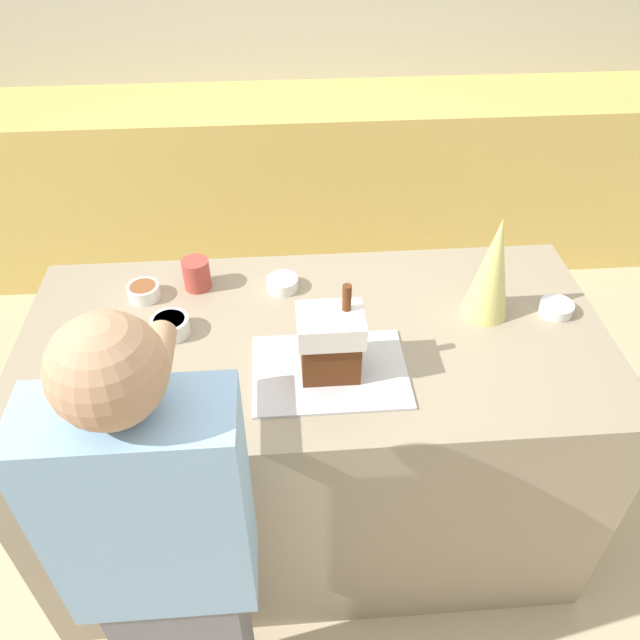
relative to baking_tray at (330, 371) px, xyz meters
The scene contains 13 objects.
ground_plane 0.95m from the baking_tray, 101.45° to the left, with size 12.00×12.00×0.00m, color #C6B28E.
wall_back 2.33m from the baking_tray, 90.79° to the left, with size 8.00×0.05×2.60m.
back_cabinet_block 2.03m from the baking_tray, 90.92° to the left, with size 6.00×0.60×0.95m.
kitchen_island 0.50m from the baking_tray, 101.45° to the left, with size 1.76×0.85×0.93m.
baking_tray is the anchor object (origin of this frame).
gingerbread_house 0.11m from the baking_tray, 26.61° to the left, with size 0.17×0.14×0.28m.
decorative_tree 0.57m from the baking_tray, 24.50° to the left, with size 0.14×0.14×0.34m.
candy_bowl_far_left 0.41m from the baking_tray, 106.84° to the left, with size 0.10×0.10×0.04m.
candy_bowl_front_corner 0.68m from the baking_tray, 145.70° to the left, with size 0.10×0.10×0.04m.
candy_bowl_near_tray_left 0.75m from the baking_tray, 16.18° to the left, with size 0.10×0.10×0.04m.
candy_bowl_behind_tray 0.50m from the baking_tray, 156.23° to the left, with size 0.11×0.11×0.05m.
mug 0.58m from the baking_tray, 132.77° to the left, with size 0.09×0.09×0.10m.
person 0.64m from the baking_tray, 131.43° to the right, with size 0.40×0.51×1.54m.
Camera 1 is at (-0.09, -1.38, 2.16)m, focal length 35.00 mm.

